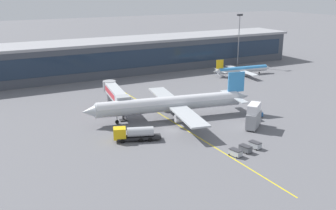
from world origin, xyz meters
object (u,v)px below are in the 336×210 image
at_px(main_airliner, 171,104).
at_px(baggage_cart_0, 236,153).
at_px(baggage_cart_1, 245,149).
at_px(pushback_tug, 256,113).
at_px(commuter_jet_far, 242,69).
at_px(catering_lift, 254,116).
at_px(baggage_cart_2, 255,145).
at_px(fuel_tanker, 134,133).

height_order(main_airliner, baggage_cart_0, main_airliner).
height_order(baggage_cart_0, baggage_cart_1, same).
relative_size(pushback_tug, baggage_cart_1, 1.45).
bearing_deg(baggage_cart_1, pushback_tug, 45.24).
relative_size(baggage_cart_0, commuter_jet_far, 0.11).
xyz_separation_m(catering_lift, baggage_cart_1, (-11.08, -11.06, -2.28)).
bearing_deg(catering_lift, baggage_cart_0, -140.39).
bearing_deg(pushback_tug, baggage_cart_2, -130.41).
bearing_deg(pushback_tug, main_airliner, 157.37).
distance_m(pushback_tug, baggage_cart_1, 25.45).
xyz_separation_m(main_airliner, baggage_cart_1, (3.63, -27.05, -3.31)).
distance_m(fuel_tanker, commuter_jet_far, 78.17).
height_order(main_airliner, baggage_cart_1, main_airliner).
bearing_deg(baggage_cart_2, baggage_cart_1, -167.54).
relative_size(pushback_tug, catering_lift, 0.62).
bearing_deg(baggage_cart_0, catering_lift, 39.61).
distance_m(catering_lift, baggage_cart_1, 15.82).
relative_size(main_airliner, pushback_tug, 10.90).
height_order(baggage_cart_0, baggage_cart_2, same).
relative_size(main_airliner, fuel_tanker, 4.19).
bearing_deg(main_airliner, baggage_cart_0, -88.95).
relative_size(catering_lift, baggage_cart_0, 2.36).
bearing_deg(main_airliner, commuter_jet_far, 34.06).
height_order(fuel_tanker, commuter_jet_far, commuter_jet_far).
xyz_separation_m(baggage_cart_0, baggage_cart_2, (6.25, 1.38, 0.00)).
bearing_deg(main_airliner, fuel_tanker, -145.85).
xyz_separation_m(main_airliner, fuel_tanker, (-14.87, -10.08, -2.35)).
relative_size(pushback_tug, commuter_jet_far, 0.16).
bearing_deg(baggage_cart_1, baggage_cart_2, 12.46).
distance_m(fuel_tanker, baggage_cart_1, 25.12).
distance_m(pushback_tug, baggage_cart_2, 22.82).
bearing_deg(catering_lift, fuel_tanker, 168.71).
distance_m(main_airliner, catering_lift, 21.75).
xyz_separation_m(pushback_tug, catering_lift, (-6.84, -7.00, 2.22)).
height_order(main_airliner, catering_lift, main_airliner).
height_order(catering_lift, baggage_cart_0, catering_lift).
relative_size(fuel_tanker, pushback_tug, 2.60).
bearing_deg(fuel_tanker, commuter_jet_far, 34.08).
xyz_separation_m(fuel_tanker, catering_lift, (29.58, -5.91, 1.32)).
height_order(pushback_tug, baggage_cart_1, baggage_cart_1).
bearing_deg(baggage_cart_1, main_airliner, 97.65).
relative_size(catering_lift, baggage_cart_2, 2.36).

